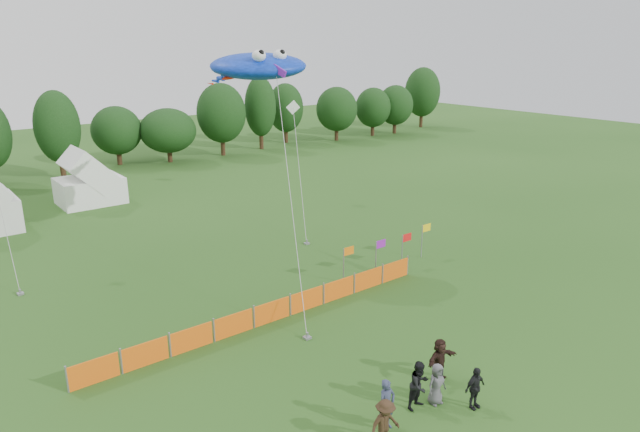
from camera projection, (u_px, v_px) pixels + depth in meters
ground at (419, 385)px, 21.41m from camera, size 160.00×160.00×0.00m
treeline at (84, 130)px, 54.88m from camera, size 104.57×8.78×8.36m
tent_right at (89, 182)px, 44.89m from camera, size 4.79×3.84×3.38m
barrier_fence at (272, 312)px, 26.10m from camera, size 17.90×0.06×1.00m
flag_row at (390, 247)px, 31.89m from camera, size 6.73×0.49×2.01m
spectator_a at (387, 405)px, 18.76m from camera, size 0.67×0.45×1.82m
spectator_b at (419, 385)px, 19.87m from camera, size 0.92×0.75×1.79m
spectator_c at (385, 425)px, 17.85m from camera, size 1.18×0.74×1.74m
spectator_d at (475, 388)px, 19.87m from camera, size 0.95×0.45×1.58m
spectator_e at (437, 384)px, 20.13m from camera, size 0.80×0.56×1.55m
spectator_f at (440, 359)px, 21.56m from camera, size 1.58×0.55×1.68m
stingray_kite at (255, 66)px, 31.26m from camera, size 7.36×16.65×12.01m
small_kite_white at (297, 143)px, 42.63m from camera, size 7.06×10.46×7.89m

